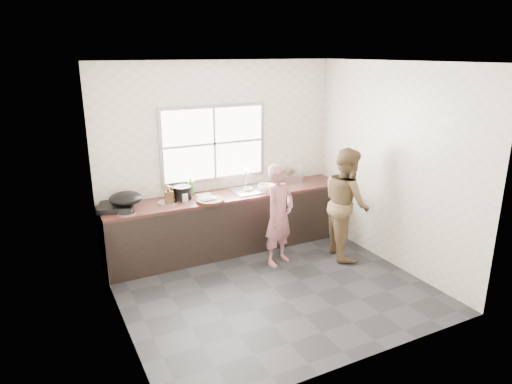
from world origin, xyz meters
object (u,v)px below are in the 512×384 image
bowl_crabs (266,188)px  wok (126,198)px  pot_lid_left (126,213)px  pot_lid_right (168,202)px  bottle_brown_short (171,193)px  dish_rack (288,172)px  cutting_board (210,200)px  bottle_green (191,185)px  person_side (346,203)px  woman (279,218)px  glass_jar (185,198)px  black_pot (182,193)px  plate_food (172,198)px  bottle_brown_tall (169,195)px  bowl_held (248,189)px  bowl_mince (208,200)px  burner (116,207)px

bowl_crabs → wok: wok is taller
pot_lid_left → pot_lid_right: 0.61m
bottle_brown_short → dish_rack: 1.91m
cutting_board → bowl_crabs: 0.95m
cutting_board → bottle_green: 0.47m
person_side → bowl_crabs: 1.18m
woman → cutting_board: (-0.79, 0.50, 0.23)m
bowl_crabs → dish_rack: dish_rack is taller
dish_rack → pot_lid_right: dish_rack is taller
glass_jar → pot_lid_left: bearing=-172.2°
woman → black_pot: woman is taller
bottle_green → wok: (-0.95, -0.21, 0.00)m
woman → bottle_green: 1.36m
plate_food → dish_rack: dish_rack is taller
woman → wok: 2.03m
black_pot → glass_jar: black_pot is taller
person_side → pot_lid_left: (-2.87, 0.74, 0.08)m
bowl_crabs → plate_food: size_ratio=1.00×
bottle_brown_tall → wok: wok is taller
woman → bowl_held: 0.77m
bowl_crabs → black_pot: bearing=173.4°
bowl_mince → wok: size_ratio=0.50×
bottle_brown_tall → bowl_crabs: bearing=-3.9°
bowl_crabs → glass_jar: (-1.24, 0.01, 0.02)m
plate_food → burner: (-0.77, -0.07, 0.02)m
pot_lid_left → dish_rack: bearing=8.1°
bottle_brown_tall → person_side: bearing=-22.6°
wok → plate_food: bearing=10.8°
bowl_crabs → bottle_brown_short: (-1.37, 0.18, 0.06)m
wok → dish_rack: 2.55m
woman → pot_lid_right: (-1.31, 0.71, 0.21)m
cutting_board → plate_food: bearing=140.5°
black_pot → burner: 0.91m
bowl_crabs → burner: bearing=176.6°
bottle_brown_tall → burner: (-0.70, 0.03, -0.07)m
bowl_crabs → black_pot: size_ratio=0.81×
bowl_mince → pot_lid_left: size_ratio=0.94×
plate_food → bowl_crabs: bearing=-8.3°
glass_jar → burner: glass_jar is taller
bottle_brown_tall → burner: bottle_brown_tall is taller
pot_lid_right → glass_jar: bearing=-14.0°
black_pot → bottle_green: (0.17, 0.15, 0.05)m
bowl_mince → bowl_crabs: bowl_crabs is taller
burner → pot_lid_left: (0.08, -0.23, -0.03)m
bottle_brown_short → bowl_crabs: bearing=-7.7°
woman → burner: woman is taller
woman → bowl_crabs: size_ratio=6.50×
cutting_board → black_pot: 0.42m
cutting_board → bowl_held: 0.71m
bowl_mince → pot_lid_right: size_ratio=0.77×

